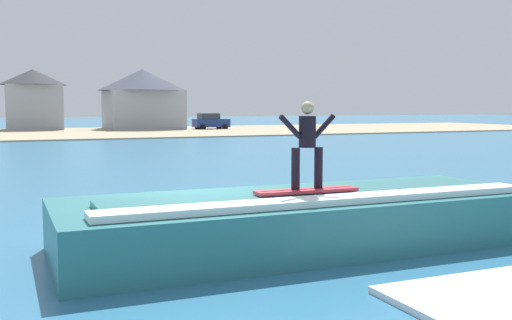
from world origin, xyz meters
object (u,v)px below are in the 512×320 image
Objects in this scene: surfer at (307,140)px; surfboard at (307,191)px; wave_crest at (305,219)px; car_far_shore at (210,121)px; house_gabled_white at (143,96)px; house_small_cottage at (33,97)px.

surfboard is at bearing -122.61° from surfer.
car_far_shore reaches higher than wave_crest.
house_small_cottage is at bearing 167.57° from house_gabled_white.
surfer is 59.68m from house_small_cottage.
house_gabled_white is 11.73m from house_small_cottage.
house_gabled_white reaches higher than surfer.
wave_crest is 55.50m from car_far_shore.
surfboard is 55.92m from car_far_shore.
surfboard is at bearing -99.43° from house_gabled_white.
house_gabled_white is at bearing 151.55° from car_far_shore.
house_gabled_white reaches higher than house_small_cottage.
surfer is at bearing 57.39° from surfboard.
surfboard is at bearing -113.35° from wave_crest.
car_far_shore is (16.24, 53.43, -1.13)m from surfer.
car_far_shore is at bearing 73.12° from wave_crest.
house_gabled_white is at bearing 80.57° from surfboard.
car_far_shore reaches higher than surfboard.
house_gabled_white is 1.39× the size of house_small_cottage.
surfer reaches higher than car_far_shore.
surfer is (-0.12, -0.32, 1.55)m from wave_crest.
house_small_cottage is (-11.45, 2.52, -0.13)m from house_gabled_white.
house_gabled_white is (9.33, 56.79, 3.25)m from wave_crest.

